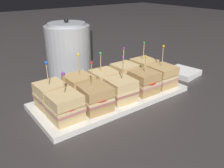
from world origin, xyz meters
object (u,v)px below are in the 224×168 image
at_px(sandwich_front_left, 95,98).
at_px(sandwich_front_center, 122,89).
at_px(serving_platter, 112,97).
at_px(sandwich_front_far_right, 162,76).
at_px(sandwich_back_left, 79,87).
at_px(napkin_stack, 182,72).
at_px(sandwich_back_center, 103,81).
at_px(sandwich_back_far_left, 51,95).
at_px(sandwich_front_far_left, 65,107).
at_px(sandwich_back_far_right, 144,69).
at_px(sandwich_front_right, 144,82).
at_px(kettle_steel, 69,51).
at_px(sandwich_back_right, 125,74).

relative_size(sandwich_front_left, sandwich_front_center, 1.03).
bearing_deg(serving_platter, sandwich_front_left, -152.55).
bearing_deg(sandwich_front_far_right, sandwich_back_left, 161.06).
xyz_separation_m(serving_platter, napkin_stack, (0.40, 0.00, 0.00)).
relative_size(sandwich_back_left, sandwich_back_center, 1.07).
height_order(sandwich_front_far_right, sandwich_back_far_left, sandwich_front_far_right).
xyz_separation_m(sandwich_front_center, napkin_stack, (0.40, 0.05, -0.04)).
distance_m(sandwich_front_far_left, sandwich_back_far_right, 0.43).
bearing_deg(napkin_stack, sandwich_front_far_left, -174.98).
relative_size(serving_platter, napkin_stack, 3.94).
distance_m(sandwich_front_far_right, sandwich_back_center, 0.23).
distance_m(sandwich_front_right, sandwich_back_center, 0.15).
bearing_deg(sandwich_front_left, kettle_steel, 75.28).
distance_m(sandwich_back_far_left, sandwich_back_right, 0.31).
bearing_deg(serving_platter, sandwich_back_far_left, 166.49).
relative_size(sandwich_front_far_left, sandwich_front_right, 1.05).
bearing_deg(napkin_stack, sandwich_back_left, 174.39).
bearing_deg(kettle_steel, sandwich_front_center, -87.41).
distance_m(sandwich_front_left, sandwich_back_center, 0.15).
distance_m(sandwich_front_left, sandwich_back_far_left, 0.15).
bearing_deg(sandwich_back_left, serving_platter, -27.79).
relative_size(sandwich_front_center, sandwich_front_right, 1.13).
relative_size(sandwich_front_left, sandwich_back_far_left, 1.03).
height_order(sandwich_back_right, napkin_stack, sandwich_back_right).
distance_m(sandwich_front_left, kettle_steel, 0.37).
xyz_separation_m(sandwich_back_left, napkin_stack, (0.51, -0.05, -0.05)).
xyz_separation_m(sandwich_front_center, sandwich_back_far_right, (0.20, 0.10, 0.00)).
distance_m(sandwich_back_right, napkin_stack, 0.31).
xyz_separation_m(sandwich_back_far_right, napkin_stack, (0.20, -0.05, -0.05)).
height_order(serving_platter, kettle_steel, kettle_steel).
distance_m(sandwich_front_center, sandwich_front_right, 0.10).
bearing_deg(kettle_steel, sandwich_back_right, -65.31).
xyz_separation_m(sandwich_front_far_right, sandwich_back_right, (-0.10, 0.10, -0.00)).
bearing_deg(sandwich_front_left, sandwich_back_far_left, 134.34).
distance_m(sandwich_front_far_right, sandwich_back_left, 0.33).
bearing_deg(sandwich_front_right, napkin_stack, 10.84).
relative_size(sandwich_front_center, sandwich_back_center, 1.06).
xyz_separation_m(sandwich_back_center, napkin_stack, (0.41, -0.05, -0.04)).
relative_size(sandwich_front_right, sandwich_back_far_right, 0.91).
height_order(sandwich_front_left, sandwich_back_right, sandwich_front_left).
relative_size(sandwich_front_far_right, sandwich_back_far_right, 1.05).
bearing_deg(napkin_stack, sandwich_back_center, 173.62).
xyz_separation_m(sandwich_front_left, sandwich_front_far_right, (0.31, 0.00, -0.00)).
relative_size(sandwich_front_center, sandwich_back_far_right, 1.02).
height_order(sandwich_front_right, sandwich_front_far_right, sandwich_front_far_right).
distance_m(sandwich_back_far_right, kettle_steel, 0.34).
xyz_separation_m(sandwich_front_left, sandwich_back_center, (0.10, 0.11, -0.00)).
relative_size(sandwich_back_center, sandwich_back_right, 1.00).
bearing_deg(sandwich_back_far_right, sandwich_front_far_left, -166.14).
relative_size(sandwich_back_left, napkin_stack, 1.12).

